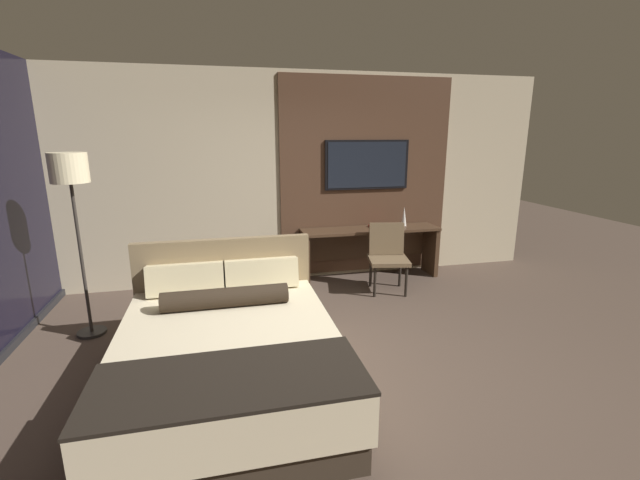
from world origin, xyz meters
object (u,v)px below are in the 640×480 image
(tv, at_px, (367,165))
(desk_chair, at_px, (387,252))
(desk, at_px, (369,243))
(bed, at_px, (229,355))
(floor_lamp, at_px, (71,184))
(vase_tall, at_px, (404,216))
(book, at_px, (378,226))

(tv, height_order, desk_chair, tv)
(desk, bearing_deg, bed, -130.09)
(bed, distance_m, floor_lamp, 2.28)
(desk_chair, bearing_deg, floor_lamp, -159.60)
(desk_chair, relative_size, vase_tall, 3.20)
(book, bearing_deg, bed, -131.56)
(desk_chair, xyz_separation_m, vase_tall, (0.45, 0.53, 0.35))
(vase_tall, distance_m, book, 0.41)
(desk, xyz_separation_m, vase_tall, (0.52, 0.02, 0.36))
(desk, relative_size, desk_chair, 2.22)
(vase_tall, bearing_deg, tv, 163.45)
(bed, xyz_separation_m, tv, (2.01, 2.57, 1.25))
(vase_tall, bearing_deg, bed, -136.36)
(vase_tall, bearing_deg, floor_lamp, -164.79)
(tv, distance_m, desk_chair, 1.27)
(floor_lamp, bearing_deg, desk_chair, 8.64)
(desk, height_order, floor_lamp, floor_lamp)
(floor_lamp, xyz_separation_m, book, (3.49, 1.05, -0.81))
(desk_chair, xyz_separation_m, book, (0.06, 0.53, 0.23))
(bed, distance_m, desk, 3.13)
(tv, bearing_deg, bed, -128.10)
(vase_tall, bearing_deg, desk, -177.49)
(desk, distance_m, floor_lamp, 3.68)
(desk_chair, bearing_deg, desk, 109.09)
(bed, height_order, desk, bed)
(bed, bearing_deg, floor_lamp, 135.09)
(desk, bearing_deg, book, 8.63)
(desk, height_order, desk_chair, desk_chair)
(desk_chair, height_order, vase_tall, vase_tall)
(bed, bearing_deg, vase_tall, 43.64)
(book, bearing_deg, desk, -171.37)
(bed, xyz_separation_m, desk_chair, (2.08, 1.88, 0.19))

